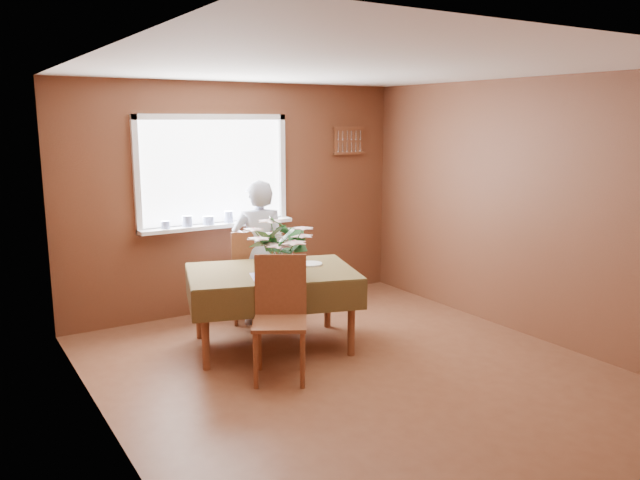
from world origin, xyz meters
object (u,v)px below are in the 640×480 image
chair_near (280,312)px  dining_table (272,280)px  flower_bouquet (282,241)px  chair_far (252,272)px  seated_woman (259,253)px

chair_near → dining_table: bearing=99.4°
flower_bouquet → chair_far: bearing=80.2°
seated_woman → flower_bouquet: (-0.22, -0.88, 0.29)m
dining_table → flower_bouquet: size_ratio=3.17×
dining_table → seated_woman: size_ratio=1.16×
chair_near → flower_bouquet: 0.69m
chair_far → chair_near: size_ratio=0.98×
chair_far → flower_bouquet: bearing=99.8°
chair_far → chair_near: 1.44m
chair_far → chair_near: chair_near is taller
dining_table → chair_near: size_ratio=1.75×
dining_table → chair_near: 0.68m
dining_table → flower_bouquet: bearing=-75.0°
chair_near → flower_bouquet: (0.24, 0.41, 0.50)m
dining_table → chair_near: (-0.25, -0.63, -0.10)m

